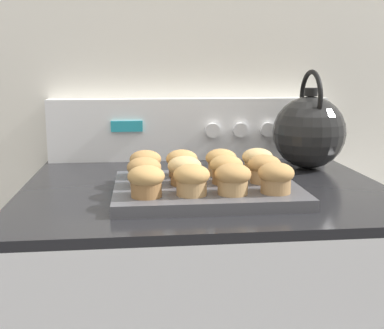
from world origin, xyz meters
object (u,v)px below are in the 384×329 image
at_px(muffin_r2_c1, 182,162).
at_px(muffin_r0_c1, 192,179).
at_px(muffin_r0_c2, 233,178).
at_px(muffin_r2_c2, 221,161).
at_px(muffin_r2_c3, 257,161).
at_px(muffin_pan, 206,189).
at_px(muffin_r1_c0, 144,171).
at_px(muffin_r0_c0, 146,180).
at_px(muffin_r1_c3, 264,168).
at_px(muffin_r1_c1, 185,170).
at_px(tea_kettle, 309,131).
at_px(muffin_r2_c0, 145,163).
at_px(muffin_r1_c2, 226,169).
at_px(muffin_r0_c3, 276,177).

bearing_deg(muffin_r2_c1, muffin_r0_c1, -88.49).
bearing_deg(muffin_r0_c2, muffin_r2_c2, 88.24).
bearing_deg(muffin_r2_c3, muffin_pan, -147.45).
bearing_deg(muffin_r1_c0, muffin_r0_c0, -88.01).
distance_m(muffin_r1_c3, muffin_r2_c3, 0.08).
height_order(muffin_r1_c1, muffin_r2_c2, same).
bearing_deg(tea_kettle, muffin_r2_c0, -159.41).
relative_size(muffin_pan, muffin_r2_c1, 5.42).
bearing_deg(muffin_r0_c2, muffin_r0_c0, -179.78).
bearing_deg(tea_kettle, muffin_r0_c2, -128.89).
distance_m(muffin_r0_c2, muffin_r2_c1, 0.18).
distance_m(muffin_pan, muffin_r1_c2, 0.06).
relative_size(muffin_r1_c0, muffin_r1_c3, 1.00).
bearing_deg(muffin_r1_c2, tea_kettle, 42.63).
height_order(muffin_r2_c0, tea_kettle, tea_kettle).
xyz_separation_m(muffin_r1_c1, muffin_r2_c3, (0.16, 0.08, 0.00)).
relative_size(muffin_pan, muffin_r0_c0, 5.42).
distance_m(muffin_r2_c3, tea_kettle, 0.23).
bearing_deg(muffin_r1_c2, muffin_r2_c3, 42.70).
height_order(muffin_r0_c3, muffin_r2_c1, same).
distance_m(muffin_r0_c0, muffin_r2_c2, 0.23).
xyz_separation_m(muffin_r0_c0, muffin_r2_c0, (0.00, 0.16, 0.00)).
distance_m(muffin_r2_c1, muffin_r2_c2, 0.08).
relative_size(muffin_r2_c1, muffin_r2_c3, 1.00).
xyz_separation_m(muffin_pan, muffin_r2_c2, (0.04, 0.08, 0.04)).
distance_m(muffin_r1_c1, muffin_r2_c0, 0.11).
distance_m(muffin_r0_c0, muffin_r1_c3, 0.25).
distance_m(muffin_r0_c0, muffin_r1_c0, 0.08).
bearing_deg(tea_kettle, muffin_r1_c0, -150.40).
height_order(muffin_pan, muffin_r0_c2, muffin_r0_c2).
xyz_separation_m(muffin_pan, muffin_r1_c1, (-0.04, 0.00, 0.04)).
xyz_separation_m(muffin_r0_c0, muffin_r1_c3, (0.24, 0.08, 0.00)).
xyz_separation_m(muffin_r0_c2, muffin_r2_c3, (0.08, 0.16, 0.00)).
distance_m(muffin_pan, muffin_r2_c2, 0.10).
bearing_deg(muffin_r2_c0, muffin_pan, -33.82).
xyz_separation_m(muffin_pan, muffin_r0_c0, (-0.12, -0.08, 0.04)).
bearing_deg(muffin_r2_c1, muffin_r0_c0, -116.14).
relative_size(muffin_pan, muffin_r0_c3, 5.42).
xyz_separation_m(muffin_r1_c2, muffin_r2_c3, (0.08, 0.08, 0.00)).
xyz_separation_m(muffin_r0_c0, muffin_r0_c3, (0.24, 0.00, 0.00)).
bearing_deg(muffin_pan, muffin_r0_c1, -115.42).
relative_size(muffin_r2_c0, tea_kettle, 0.27).
xyz_separation_m(muffin_r0_c2, muffin_r0_c3, (0.08, 0.00, 0.00)).
relative_size(muffin_r1_c3, muffin_r2_c1, 1.00).
bearing_deg(muffin_r0_c2, muffin_r0_c1, 178.61).
bearing_deg(muffin_r1_c0, muffin_r2_c2, 25.65).
relative_size(muffin_r0_c0, muffin_r2_c1, 1.00).
relative_size(muffin_r1_c1, muffin_r1_c3, 1.00).
bearing_deg(muffin_r0_c0, muffin_r1_c2, 27.63).
bearing_deg(muffin_r0_c0, muffin_r2_c1, 63.86).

